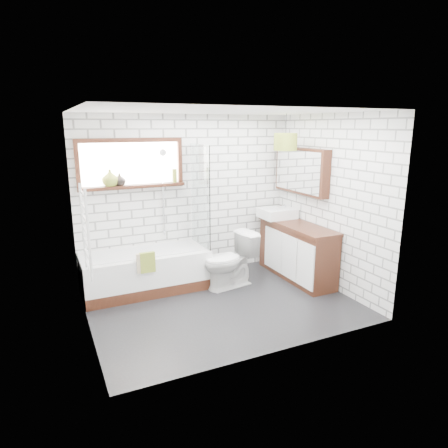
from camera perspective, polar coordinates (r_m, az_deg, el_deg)
name	(u,v)px	position (r m, az deg, el deg)	size (l,w,h in m)	color
floor	(223,304)	(5.47, -0.21, -11.38)	(3.40, 2.60, 0.01)	black
ceiling	(222,110)	(4.95, -0.24, 15.91)	(3.40, 2.60, 0.01)	white
wall_back	(187,197)	(6.25, -5.27, 3.87)	(3.40, 0.01, 2.50)	white
wall_front	(278,239)	(3.95, 7.75, -2.09)	(3.40, 0.01, 2.50)	white
wall_left	(81,227)	(4.63, -19.74, -0.42)	(0.01, 2.60, 2.50)	white
wall_right	(329,202)	(5.97, 14.82, 3.00)	(0.01, 2.60, 2.50)	white
window	(131,164)	(5.90, -13.09, 8.38)	(1.52, 0.16, 0.68)	black
towel_radiator	(86,231)	(4.65, -19.14, -0.96)	(0.06, 0.52, 1.00)	white
mirror_cabinet	(301,171)	(6.33, 10.97, 7.46)	(0.16, 1.20, 0.70)	black
shower_riser	(163,193)	(6.07, -8.70, 4.43)	(0.02, 0.02, 1.30)	silver
bathtub	(146,271)	(5.91, -11.14, -6.61)	(1.77, 0.78, 0.57)	white
shower_screen	(200,196)	(5.89, -3.42, 4.02)	(0.02, 0.72, 1.50)	white
towel_green	(147,262)	(5.45, -10.88, -5.40)	(0.20, 0.06, 0.28)	olive
towel_beige	(144,263)	(5.44, -11.31, -5.45)	(0.20, 0.05, 0.27)	tan
vanity	(297,251)	(6.32, 10.33, -3.81)	(0.49, 1.52, 0.87)	black
basin	(277,213)	(6.56, 7.58, 1.56)	(0.53, 0.46, 0.15)	white
tap	(285,210)	(6.63, 8.76, 2.06)	(0.03, 0.03, 0.14)	silver
toilet	(230,261)	(5.88, 0.82, -5.24)	(0.79, 0.45, 0.81)	white
vase_olive	(110,179)	(5.84, -15.94, 6.16)	(0.23, 0.23, 0.24)	olive
vase_dark	(120,181)	(5.86, -14.68, 5.97)	(0.17, 0.17, 0.18)	black
bottle	(175,177)	(6.06, -7.06, 6.67)	(0.06, 0.06, 0.20)	olive
pendant	(285,142)	(6.00, 8.78, 11.53)	(0.34, 0.34, 0.25)	olive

